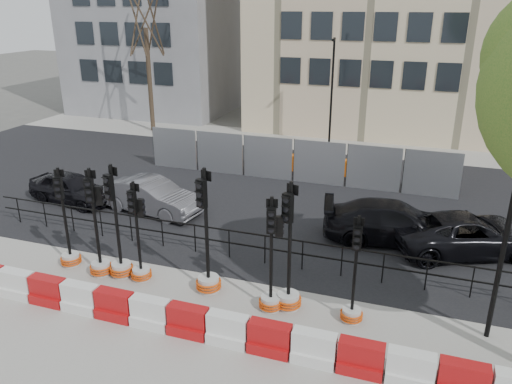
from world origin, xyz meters
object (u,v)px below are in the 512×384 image
at_px(traffic_signal_h, 353,301).
at_px(car_c, 394,222).
at_px(traffic_signal_d, 140,258).
at_px(lamp_post_near, 510,217).
at_px(traffic_signal_a, 69,246).
at_px(car_a, 71,188).

xyz_separation_m(traffic_signal_h, car_c, (0.63, 5.13, 0.09)).
xyz_separation_m(traffic_signal_d, traffic_signal_h, (6.20, -0.04, -0.13)).
height_order(traffic_signal_d, traffic_signal_h, traffic_signal_d).
height_order(lamp_post_near, car_c, lamp_post_near).
bearing_deg(traffic_signal_h, traffic_signal_a, 176.34).
bearing_deg(traffic_signal_d, traffic_signal_a, -179.25).
bearing_deg(car_c, lamp_post_near, -160.92).
xyz_separation_m(car_a, car_c, (12.73, 0.63, 0.06)).
bearing_deg(car_c, traffic_signal_d, 116.52).
bearing_deg(car_a, car_c, -79.43).
bearing_deg(lamp_post_near, traffic_signal_d, -177.66).
bearing_deg(traffic_signal_a, traffic_signal_d, -19.98).
relative_size(lamp_post_near, traffic_signal_d, 1.94).
relative_size(traffic_signal_h, car_a, 0.76).
height_order(traffic_signal_a, traffic_signal_d, traffic_signal_a).
relative_size(traffic_signal_a, car_c, 0.63).
xyz_separation_m(lamp_post_near, car_c, (-2.63, 4.70, -2.53)).
bearing_deg(traffic_signal_d, traffic_signal_h, 1.52).
bearing_deg(traffic_signal_h, lamp_post_near, 4.46).
relative_size(lamp_post_near, traffic_signal_h, 2.02).
relative_size(lamp_post_near, traffic_signal_a, 1.87).
relative_size(traffic_signal_a, traffic_signal_h, 1.08).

